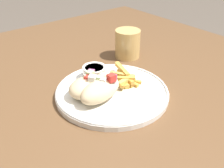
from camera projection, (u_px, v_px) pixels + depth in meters
name	position (u px, v px, depth m)	size (l,w,h in m)	color
table	(105.00, 107.00, 0.79)	(1.24, 1.24, 0.77)	brown
plate	(112.00, 92.00, 0.70)	(0.30, 0.30, 0.02)	white
pita_sandwich_near	(101.00, 90.00, 0.65)	(0.14, 0.09, 0.07)	beige
pita_sandwich_far	(88.00, 87.00, 0.66)	(0.11, 0.09, 0.06)	beige
fries_pile	(124.00, 79.00, 0.73)	(0.09, 0.11, 0.03)	gold
sauce_ramekin	(94.00, 72.00, 0.74)	(0.07, 0.07, 0.04)	white
water_glass	(127.00, 45.00, 0.89)	(0.09, 0.09, 0.09)	tan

